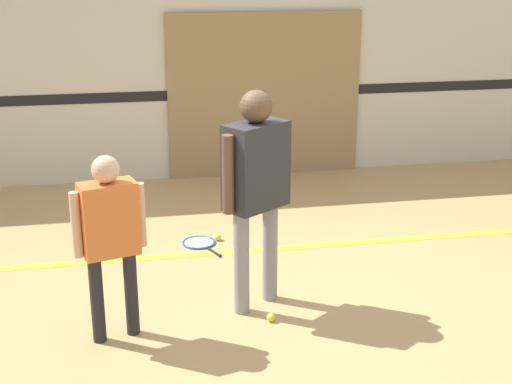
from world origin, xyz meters
TOP-DOWN VIEW (x-y plane):
  - ground_plane at (0.00, 0.00)m, footprint 16.00×16.00m
  - wall_back at (0.00, 3.47)m, footprint 16.00×0.07m
  - wall_panel at (0.59, 3.41)m, footprint 2.37×0.05m
  - floor_stripe at (0.00, 1.00)m, footprint 14.40×0.10m
  - person_instructor at (-0.17, -0.07)m, footprint 0.55×0.48m
  - person_student_left at (-1.25, -0.37)m, footprint 0.50×0.30m
  - racket_spare_on_floor at (-0.47, 1.25)m, footprint 0.42×0.58m
  - tennis_ball_near_instructor at (-0.11, -0.36)m, footprint 0.07×0.07m
  - tennis_ball_by_spare_racket at (-0.29, 1.30)m, footprint 0.07×0.07m

SIDE VIEW (x-z plane):
  - ground_plane at x=0.00m, z-range 0.00..0.00m
  - floor_stripe at x=0.00m, z-range 0.00..0.01m
  - racket_spare_on_floor at x=-0.47m, z-range -0.01..0.03m
  - tennis_ball_near_instructor at x=-0.11m, z-range 0.00..0.07m
  - tennis_ball_by_spare_racket at x=-0.29m, z-range 0.00..0.07m
  - person_student_left at x=-1.25m, z-range 0.16..1.51m
  - wall_panel at x=0.59m, z-range 0.00..1.99m
  - person_instructor at x=-0.17m, z-range 0.20..1.90m
  - wall_back at x=0.00m, z-range 0.00..3.20m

